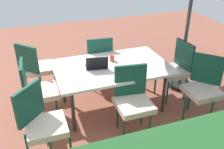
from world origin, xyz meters
TOP-DOWN VIEW (x-y plane):
  - ground_plane at (0.00, 0.00)m, footprint 10.00×10.00m
  - dining_table at (0.00, 0.00)m, footprint 1.72×1.09m
  - chair_northeast at (1.14, 0.73)m, footprint 0.59×0.59m
  - chair_southeast at (1.09, -0.78)m, footprint 0.59×0.59m
  - chair_north at (-0.06, 0.66)m, footprint 0.48×0.49m
  - chair_south at (-0.00, -0.72)m, footprint 0.47×0.48m
  - chair_east at (1.13, -0.02)m, footprint 0.47×0.46m
  - chair_west at (-1.10, 0.05)m, footprint 0.47×0.46m
  - chair_northwest at (-1.17, 0.70)m, footprint 0.59×0.59m
  - laptop at (0.24, -0.00)m, footprint 0.36×0.29m
  - cup at (-0.06, -0.16)m, footprint 0.07×0.07m

SIDE VIEW (x-z plane):
  - ground_plane at x=0.00m, z-range -0.02..0.00m
  - chair_northeast at x=1.14m, z-range 0.06..1.04m
  - chair_southeast at x=1.09m, z-range 0.06..1.04m
  - chair_north at x=-0.06m, z-range 0.06..1.04m
  - chair_south at x=0.00m, z-range 0.06..1.04m
  - chair_east at x=1.13m, z-range 0.06..1.04m
  - chair_west at x=-1.10m, z-range 0.06..1.04m
  - chair_northwest at x=-1.17m, z-range 0.06..1.04m
  - dining_table at x=0.00m, z-range 0.32..1.06m
  - laptop at x=0.24m, z-range 0.68..0.90m
  - cup at x=-0.06m, z-range 0.74..0.85m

